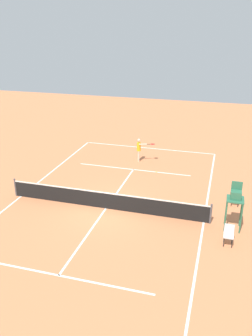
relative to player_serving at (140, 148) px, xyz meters
The scene contains 8 objects.
ground_plane 7.44m from the player_serving, 89.99° to the left, with size 60.00×60.00×0.00m, color #D37A4C.
court_lines 7.44m from the player_serving, 89.99° to the left, with size 10.49×20.82×0.01m.
tennis_net 7.39m from the player_serving, 89.99° to the left, with size 11.09×0.10×1.07m.
player_serving is the anchor object (origin of this frame).
tennis_ball 2.56m from the player_serving, 132.71° to the left, with size 0.07×0.07×0.07m, color #CCE033.
umpire_chair 10.00m from the player_serving, 130.99° to the left, with size 0.80×0.80×2.41m.
courtside_chair_near 11.03m from the player_serving, 125.36° to the left, with size 0.44×0.46×0.95m.
courtside_chair_mid 8.34m from the player_serving, 143.16° to the left, with size 0.44×0.46×0.95m.
Camera 1 is at (-5.69, 15.79, 9.24)m, focal length 37.64 mm.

